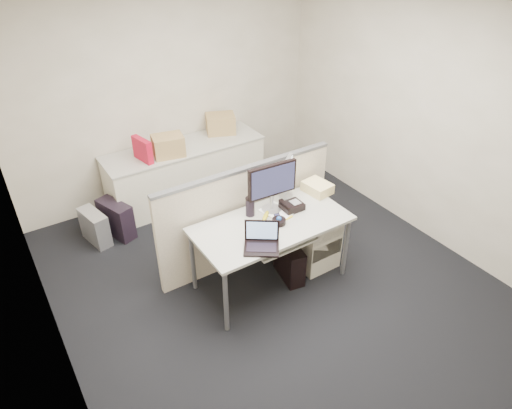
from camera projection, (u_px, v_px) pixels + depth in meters
floor at (270, 280)px, 4.73m from camera, size 4.00×4.50×0.01m
wall_back at (168, 92)px, 5.56m from camera, size 4.00×0.02×2.70m
wall_left at (29, 242)px, 3.08m from camera, size 0.02×4.50×2.70m
wall_right at (426, 117)px, 4.89m from camera, size 0.02×4.50×2.70m
desk at (271, 228)px, 4.36m from camera, size 1.50×0.75×0.73m
keyboard_tray at (282, 242)px, 4.26m from camera, size 0.62×0.32×0.02m
drawer_pedestal at (311, 235)px, 4.83m from camera, size 0.40×0.55×0.65m
cubicle_partition at (247, 216)px, 4.74m from camera, size 2.00×0.06×1.10m
back_counter at (186, 173)px, 5.88m from camera, size 2.00×0.60×0.72m
monitor_main at (272, 188)px, 4.37m from camera, size 0.52×0.23×0.51m
monitor_small at (286, 178)px, 4.62m from camera, size 0.36×0.34×0.41m
laptop at (262, 239)px, 3.93m from camera, size 0.38×0.36×0.23m
trackball at (279, 221)px, 4.30m from camera, size 0.16×0.16×0.05m
desk_phone at (292, 206)px, 4.50m from camera, size 0.21×0.17×0.07m
paper_stack at (277, 211)px, 4.47m from camera, size 0.30×0.35×0.01m
sticky_pad at (287, 216)px, 4.40m from camera, size 0.10×0.10×0.01m
travel_mug at (250, 207)px, 4.38m from camera, size 0.10×0.10×0.18m
banana at (266, 216)px, 4.38m from camera, size 0.16×0.15×0.04m
cellphone at (277, 216)px, 4.40m from camera, size 0.10×0.12×0.01m
manila_folders at (317, 187)px, 4.76m from camera, size 0.25×0.31×0.11m
keyboard at (284, 236)px, 4.30m from camera, size 0.41×0.17×0.02m
pc_tower_desk at (289, 261)px, 4.67m from camera, size 0.25×0.45×0.40m
pc_tower_spare_dark at (116, 219)px, 5.27m from camera, size 0.33×0.49×0.43m
pc_tower_spare_silver at (95, 227)px, 5.17m from camera, size 0.25×0.44×0.39m
cardboard_box_left at (168, 146)px, 5.42m from camera, size 0.40×0.33×0.27m
cardboard_box_right at (221, 124)px, 5.97m from camera, size 0.45×0.40×0.26m
red_binder at (143, 150)px, 5.30m from camera, size 0.14×0.33×0.30m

